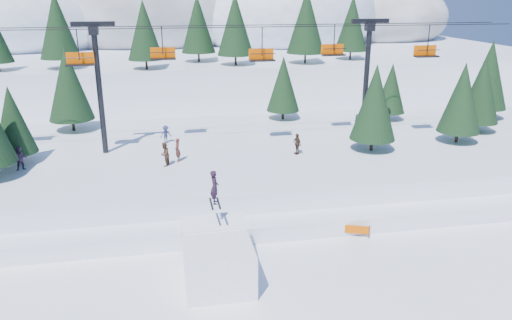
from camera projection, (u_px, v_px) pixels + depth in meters
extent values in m
plane|color=white|center=(255.00, 291.00, 26.05)|extent=(160.00, 160.00, 0.00)
cube|color=white|center=(217.00, 161.00, 42.42)|extent=(70.00, 22.00, 2.50)
cube|color=white|center=(234.00, 217.00, 33.33)|extent=(70.00, 6.00, 1.10)
cube|color=white|center=(185.00, 63.00, 88.42)|extent=(110.00, 60.00, 6.00)
ellipsoid|color=white|center=(16.00, 13.00, 84.55)|extent=(36.00, 32.40, 19.80)
ellipsoid|color=#605B59|center=(148.00, 1.00, 93.41)|extent=(44.00, 39.60, 26.40)
ellipsoid|color=white|center=(282.00, 12.00, 90.74)|extent=(34.00, 30.60, 19.72)
ellipsoid|color=#605B59|center=(372.00, 17.00, 100.24)|extent=(30.00, 27.00, 15.00)
cylinder|color=black|center=(147.00, 64.00, 60.30)|extent=(0.26, 0.26, 1.13)
cone|color=black|center=(144.00, 30.00, 59.01)|extent=(4.21, 4.21, 6.96)
cylinder|color=black|center=(236.00, 60.00, 63.69)|extent=(0.26, 0.26, 1.24)
cone|color=black|center=(235.00, 24.00, 62.27)|extent=(4.61, 4.61, 7.62)
cylinder|color=black|center=(305.00, 58.00, 65.17)|extent=(0.26, 0.26, 1.33)
cone|color=black|center=(306.00, 21.00, 63.66)|extent=(4.92, 4.92, 8.14)
cylinder|color=black|center=(62.00, 63.00, 60.49)|extent=(0.26, 0.26, 1.26)
cone|color=black|center=(57.00, 25.00, 59.04)|extent=(4.70, 4.70, 7.77)
cylinder|color=black|center=(350.00, 55.00, 69.03)|extent=(0.26, 0.26, 1.19)
cone|color=black|center=(352.00, 23.00, 67.67)|extent=(4.42, 4.42, 7.30)
cylinder|color=black|center=(199.00, 57.00, 66.74)|extent=(0.26, 0.26, 1.21)
cone|color=black|center=(198.00, 24.00, 65.35)|extent=(4.50, 4.50, 7.44)
cube|color=white|center=(218.00, 262.00, 26.60)|extent=(3.55, 4.39, 2.40)
cube|color=white|center=(213.00, 225.00, 27.95)|extent=(3.55, 1.54, 0.85)
imported|color=black|center=(215.00, 187.00, 26.94)|extent=(0.47, 0.70, 1.89)
cube|color=black|center=(211.00, 204.00, 27.21)|extent=(0.11, 1.65, 0.03)
cube|color=black|center=(219.00, 203.00, 27.28)|extent=(0.11, 1.65, 0.03)
cylinder|color=black|center=(100.00, 91.00, 38.85)|extent=(0.44, 0.44, 10.00)
cube|color=black|center=(93.00, 24.00, 37.22)|extent=(3.20, 0.35, 0.35)
cube|color=black|center=(94.00, 30.00, 37.36)|extent=(0.70, 0.70, 0.70)
cylinder|color=black|center=(366.00, 83.00, 42.69)|extent=(0.44, 0.44, 10.00)
cube|color=black|center=(370.00, 21.00, 41.06)|extent=(3.20, 0.35, 0.35)
cube|color=black|center=(370.00, 26.00, 41.21)|extent=(0.70, 0.70, 0.70)
cylinder|color=black|center=(241.00, 27.00, 38.12)|extent=(46.00, 0.06, 0.06)
cylinder|color=black|center=(236.00, 25.00, 40.35)|extent=(46.00, 0.06, 0.06)
cylinder|color=black|center=(78.00, 45.00, 36.36)|extent=(0.08, 0.08, 2.20)
cube|color=black|center=(80.00, 65.00, 36.82)|extent=(2.00, 0.75, 0.12)
cube|color=#D75000|center=(80.00, 58.00, 37.03)|extent=(2.00, 0.10, 0.85)
cylinder|color=black|center=(79.00, 58.00, 36.32)|extent=(2.00, 0.06, 0.06)
cylinder|color=black|center=(162.00, 40.00, 39.66)|extent=(0.08, 0.08, 2.20)
cube|color=black|center=(163.00, 59.00, 40.12)|extent=(2.00, 0.75, 0.12)
cube|color=#D75000|center=(163.00, 53.00, 40.33)|extent=(2.00, 0.10, 0.85)
cylinder|color=black|center=(163.00, 52.00, 39.62)|extent=(2.00, 0.06, 0.06)
cylinder|color=black|center=(262.00, 42.00, 38.76)|extent=(0.08, 0.08, 2.20)
cube|color=black|center=(262.00, 60.00, 39.23)|extent=(2.00, 0.75, 0.12)
cube|color=#D75000|center=(261.00, 54.00, 39.44)|extent=(2.00, 0.10, 0.85)
cylinder|color=black|center=(263.00, 54.00, 38.72)|extent=(2.00, 0.06, 0.06)
cylinder|color=black|center=(334.00, 38.00, 42.17)|extent=(0.08, 0.08, 2.20)
cube|color=black|center=(333.00, 55.00, 42.64)|extent=(2.00, 0.75, 0.12)
cube|color=#D75000|center=(332.00, 49.00, 42.85)|extent=(2.00, 0.10, 0.85)
cylinder|color=black|center=(335.00, 49.00, 42.13)|extent=(2.00, 0.06, 0.06)
cylinder|color=black|center=(428.00, 39.00, 41.22)|extent=(0.08, 0.08, 2.20)
cube|color=black|center=(427.00, 56.00, 41.68)|extent=(2.00, 0.75, 0.12)
cube|color=#D75000|center=(425.00, 50.00, 41.89)|extent=(2.00, 0.10, 0.85)
cylinder|color=black|center=(429.00, 50.00, 41.18)|extent=(2.00, 0.06, 0.06)
cylinder|color=black|center=(457.00, 137.00, 43.10)|extent=(0.26, 0.26, 0.96)
cone|color=black|center=(462.00, 98.00, 42.00)|extent=(3.57, 3.57, 5.91)
cylinder|color=black|center=(476.00, 127.00, 46.37)|extent=(0.26, 0.26, 0.95)
cone|color=black|center=(482.00, 91.00, 45.29)|extent=(3.53, 3.53, 5.83)
cylinder|color=black|center=(483.00, 113.00, 51.33)|extent=(0.26, 0.26, 1.10)
cone|color=black|center=(489.00, 75.00, 50.07)|extent=(4.10, 4.10, 6.78)
cylinder|color=black|center=(389.00, 116.00, 50.63)|extent=(0.26, 0.26, 0.81)
cone|color=black|center=(391.00, 88.00, 49.71)|extent=(2.99, 2.99, 4.95)
cylinder|color=black|center=(73.00, 125.00, 46.70)|extent=(0.26, 0.26, 1.10)
cone|color=black|center=(68.00, 83.00, 45.45)|extent=(4.07, 4.07, 6.73)
cylinder|color=black|center=(283.00, 115.00, 51.01)|extent=(0.26, 0.26, 0.89)
cone|color=black|center=(283.00, 84.00, 49.99)|extent=(3.32, 3.32, 5.49)
cylinder|color=black|center=(18.00, 158.00, 37.89)|extent=(0.26, 0.26, 0.83)
cone|color=black|center=(12.00, 120.00, 36.95)|extent=(3.07, 3.07, 5.09)
cylinder|color=black|center=(371.00, 144.00, 40.88)|extent=(0.26, 0.26, 0.99)
cone|color=black|center=(375.00, 102.00, 39.75)|extent=(3.67, 3.67, 6.07)
imported|color=#50241C|center=(177.00, 150.00, 38.07)|extent=(0.49, 0.70, 1.81)
imported|color=navy|center=(166.00, 134.00, 42.75)|extent=(1.14, 0.89, 1.55)
imported|color=#3B2642|center=(21.00, 159.00, 36.20)|extent=(1.06, 0.97, 1.76)
imported|color=#3C261D|center=(297.00, 144.00, 39.81)|extent=(0.71, 1.08, 1.71)
imported|color=#1D352D|center=(357.00, 123.00, 46.43)|extent=(0.95, 0.85, 1.64)
imported|color=#4D2F22|center=(165.00, 154.00, 37.06)|extent=(0.65, 0.77, 1.81)
cylinder|color=black|center=(325.00, 229.00, 31.94)|extent=(0.06, 0.06, 0.90)
cylinder|color=black|center=(369.00, 232.00, 31.53)|extent=(0.06, 0.06, 0.90)
cube|color=#D75000|center=(347.00, 229.00, 31.71)|extent=(2.65, 0.97, 0.55)
cylinder|color=black|center=(343.00, 230.00, 31.79)|extent=(0.06, 0.06, 0.90)
cylinder|color=black|center=(382.00, 225.00, 32.54)|extent=(0.06, 0.06, 0.90)
cube|color=#D75000|center=(363.00, 226.00, 32.13)|extent=(2.79, 0.32, 0.55)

